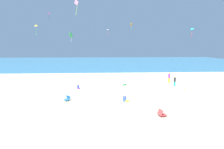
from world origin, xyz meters
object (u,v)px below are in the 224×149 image
person_3 (125,99)px  kite_white (108,30)px  beach_chair_near_camera (162,113)px  person_1 (169,77)px  beach_chair_mid_beach (67,98)px  kite_magenta (49,14)px  person_0 (175,81)px  kite_orange (131,25)px  cooler_box (125,84)px  kite_pink (76,3)px  kite_green (71,35)px  kite_teal (192,29)px  person_2 (78,87)px  kite_yellow (36,26)px

person_3 → kite_white: 20.67m
beach_chair_near_camera → person_1: 14.34m
beach_chair_mid_beach → kite_magenta: (-6.53, 17.19, 11.84)m
person_0 → kite_orange: size_ratio=0.92×
cooler_box → kite_pink: kite_pink is taller
kite_green → kite_pink: bearing=-75.7°
kite_teal → beach_chair_mid_beach: bearing=-154.7°
person_0 → person_2: 13.87m
cooler_box → person_3: person_3 is taller
kite_pink → kite_teal: size_ratio=1.00×
kite_magenta → beach_chair_mid_beach: bearing=-69.2°
cooler_box → person_1: 7.56m
kite_white → kite_orange: size_ratio=0.88×
beach_chair_near_camera → kite_magenta: size_ratio=0.48×
person_2 → kite_green: 10.12m
kite_magenta → kite_pink: 16.75m
kite_white → person_0: bearing=-52.0°
person_1 → person_2: (-13.99, -3.20, -0.70)m
cooler_box → person_1: person_1 is taller
person_3 → cooler_box: bearing=110.7°
person_1 → kite_yellow: bearing=-107.7°
person_1 → person_3: (-8.33, -9.09, -0.67)m
person_1 → beach_chair_mid_beach: bearing=-75.4°
person_0 → kite_pink: 16.78m
kite_green → kite_teal: 19.28m
person_2 → kite_pink: (0.55, -2.98, 10.13)m
beach_chair_mid_beach → kite_magenta: bearing=-128.9°
beach_chair_mid_beach → kite_yellow: bearing=-115.8°
beach_chair_near_camera → cooler_box: (-1.50, 11.57, -0.12)m
kite_magenta → kite_teal: kite_magenta is taller
beach_chair_mid_beach → person_2: size_ratio=1.21×
kite_green → kite_yellow: bearing=-148.8°
person_3 → kite_yellow: size_ratio=0.47×
person_0 → person_2: (-13.84, -0.73, -0.58)m
cooler_box → kite_magenta: 20.76m
person_2 → kite_white: kite_white is taller
cooler_box → kite_orange: 19.51m
person_3 → kite_pink: (-5.11, 2.91, 10.09)m
person_1 → person_2: 14.37m
beach_chair_near_camera → person_0: bearing=47.2°
person_1 → kite_pink: kite_pink is taller
person_0 → kite_white: kite_white is taller
person_1 → kite_teal: (3.01, -0.25, 7.48)m
person_0 → kite_pink: size_ratio=0.88×
person_0 → person_2: person_0 is taller
cooler_box → kite_green: bearing=150.0°
person_3 → person_0: bearing=66.9°
person_1 → person_3: size_ratio=2.19×
person_2 → kite_teal: size_ratio=0.40×
person_2 → kite_white: (4.48, 12.71, 8.96)m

